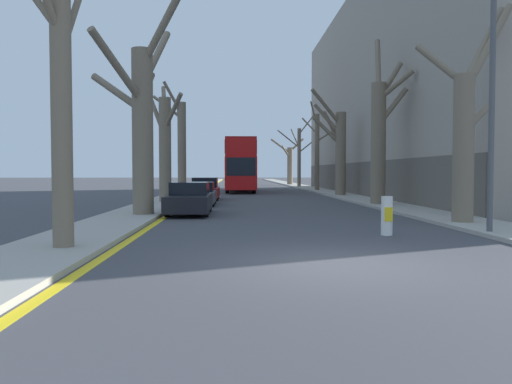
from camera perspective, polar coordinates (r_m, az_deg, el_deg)
name	(u,v)px	position (r m, az deg, el deg)	size (l,w,h in m)	color
ground_plane	(335,264)	(9.86, 9.01, -8.15)	(300.00, 300.00, 0.00)	#424247
sidewalk_left	(200,186)	(59.67, -6.44, 0.63)	(2.38, 120.00, 0.12)	#A39E93
sidewalk_right	(301,186)	(60.06, 5.16, 0.65)	(2.38, 120.00, 0.12)	#A39E93
building_facade_right	(418,92)	(41.21, 17.98, 10.78)	(10.08, 41.90, 15.91)	#9E9384
kerb_line_stripe	(211,187)	(59.59, -5.13, 0.58)	(0.24, 120.00, 0.01)	yellow
street_tree_left_0	(58,66)	(12.17, -21.67, 13.26)	(2.68, 2.88, 8.65)	#7A6B56
street_tree_left_1	(142,118)	(20.41, -12.89, 8.21)	(4.09, 5.30, 8.54)	#7A6B56
street_tree_left_2	(165,144)	(28.54, -10.40, 5.40)	(2.72, 3.23, 7.15)	#7A6B56
street_tree_left_3	(181,145)	(35.80, -8.59, 5.37)	(2.40, 2.24, 8.06)	#7A6B56
street_tree_right_0	(467,131)	(18.22, 22.93, 6.42)	(3.72, 2.05, 7.47)	#7A6B56
street_tree_right_1	(380,134)	(27.14, 13.95, 6.47)	(1.94, 2.80, 9.05)	#7A6B56
street_tree_right_2	(338,148)	(36.85, 9.38, 4.99)	(2.79, 2.21, 7.68)	#7A6B56
street_tree_right_3	(317,150)	(46.99, 6.99, 4.84)	(3.37, 2.43, 8.21)	#7A6B56
street_tree_right_4	(299,154)	(58.04, 4.93, 4.33)	(4.14, 3.32, 8.22)	#7A6B56
street_tree_right_5	(290,163)	(67.49, 3.85, 3.29)	(4.49, 2.59, 6.35)	#7A6B56
double_decker_bus	(240,163)	(44.93, -1.83, 3.35)	(2.60, 11.17, 4.61)	red
parked_car_0	(190,199)	(21.24, -7.58, -0.78)	(1.73, 4.51, 1.35)	black
parked_car_1	(199,194)	(26.95, -6.50, -0.23)	(1.72, 4.29, 1.25)	#4C5156
parked_car_2	(205,189)	(32.27, -5.84, 0.31)	(1.76, 4.33, 1.42)	maroon
lamp_post	(489,67)	(15.63, 25.10, 12.78)	(1.40, 0.20, 8.44)	#4C4F54
traffic_bollard	(387,216)	(14.52, 14.72, -2.65)	(0.32, 0.33, 1.10)	white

